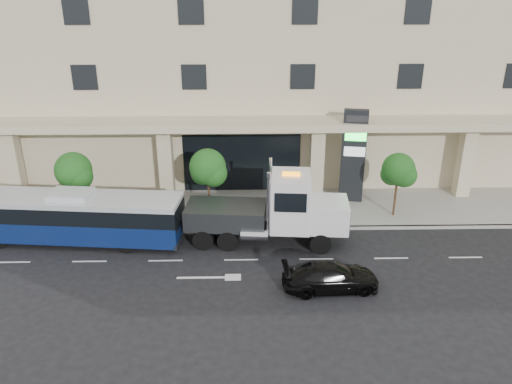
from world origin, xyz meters
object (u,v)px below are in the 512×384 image
signage_pylon (353,156)px  city_bus (74,216)px  tow_truck (274,212)px  black_sedan (331,276)px

signage_pylon → city_bus: bearing=-152.3°
tow_truck → city_bus: bearing=-176.6°
signage_pylon → tow_truck: bearing=-124.1°
tow_truck → signage_pylon: signage_pylon is taller
tow_truck → black_sedan: tow_truck is taller
black_sedan → tow_truck: bearing=23.5°
city_bus → signage_pylon: signage_pylon is taller
tow_truck → black_sedan: size_ratio=2.21×
city_bus → black_sedan: size_ratio=2.66×
city_bus → black_sedan: 14.54m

